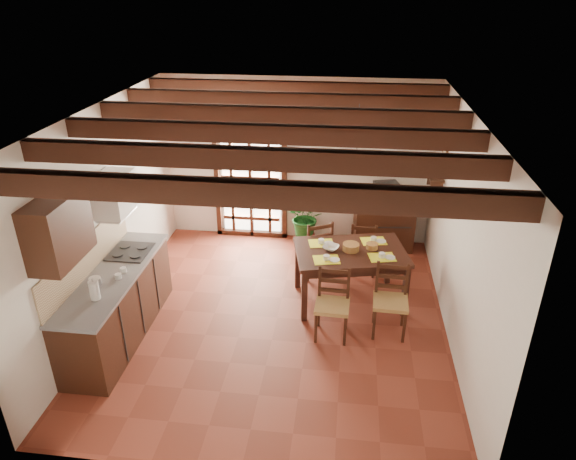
% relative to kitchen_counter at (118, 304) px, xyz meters
% --- Properties ---
extents(ground_plane, '(5.00, 5.00, 0.00)m').
position_rel_kitchen_counter_xyz_m(ground_plane, '(1.96, 0.60, -0.47)').
color(ground_plane, maroon).
extents(room_shell, '(4.52, 5.02, 2.81)m').
position_rel_kitchen_counter_xyz_m(room_shell, '(1.96, 0.60, 1.34)').
color(room_shell, silver).
rests_on(room_shell, ground_plane).
extents(ceiling_beams, '(4.50, 4.34, 0.20)m').
position_rel_kitchen_counter_xyz_m(ceiling_beams, '(1.96, 0.60, 2.22)').
color(ceiling_beams, black).
rests_on(ceiling_beams, room_shell).
extents(french_door, '(1.26, 0.11, 2.32)m').
position_rel_kitchen_counter_xyz_m(french_door, '(1.16, 3.05, 0.70)').
color(french_door, white).
rests_on(french_door, ground_plane).
extents(kitchen_counter, '(0.64, 2.25, 1.38)m').
position_rel_kitchen_counter_xyz_m(kitchen_counter, '(0.00, 0.00, 0.00)').
color(kitchen_counter, '#331A10').
rests_on(kitchen_counter, ground_plane).
extents(upper_cabinet, '(0.35, 0.80, 0.70)m').
position_rel_kitchen_counter_xyz_m(upper_cabinet, '(-0.12, -0.70, 1.38)').
color(upper_cabinet, '#331A10').
rests_on(upper_cabinet, room_shell).
extents(range_hood, '(0.38, 0.60, 0.54)m').
position_rel_kitchen_counter_xyz_m(range_hood, '(-0.09, 0.55, 1.26)').
color(range_hood, white).
rests_on(range_hood, room_shell).
extents(counter_items, '(0.50, 1.43, 0.25)m').
position_rel_kitchen_counter_xyz_m(counter_items, '(0.00, 0.09, 0.49)').
color(counter_items, black).
rests_on(counter_items, kitchen_counter).
extents(dining_table, '(1.67, 1.26, 0.82)m').
position_rel_kitchen_counter_xyz_m(dining_table, '(2.91, 1.15, 0.24)').
color(dining_table, black).
rests_on(dining_table, ground_plane).
extents(chair_near_left, '(0.44, 0.42, 0.93)m').
position_rel_kitchen_counter_xyz_m(chair_near_left, '(2.70, 0.32, -0.18)').
color(chair_near_left, '#AC8749').
rests_on(chair_near_left, ground_plane).
extents(chair_near_right, '(0.45, 0.43, 0.95)m').
position_rel_kitchen_counter_xyz_m(chair_near_right, '(3.44, 0.48, -0.18)').
color(chair_near_right, '#AC8749').
rests_on(chair_near_right, ground_plane).
extents(chair_far_left, '(0.58, 0.57, 0.95)m').
position_rel_kitchen_counter_xyz_m(chair_far_left, '(2.38, 1.83, -0.18)').
color(chair_far_left, '#AC8749').
rests_on(chair_far_left, ground_plane).
extents(chair_far_right, '(0.43, 0.41, 0.89)m').
position_rel_kitchen_counter_xyz_m(chair_far_right, '(3.11, 1.98, -0.19)').
color(chair_far_right, '#AC8749').
rests_on(chair_far_right, ground_plane).
extents(table_setting, '(1.09, 0.73, 0.10)m').
position_rel_kitchen_counter_xyz_m(table_setting, '(2.91, 1.15, 0.44)').
color(table_setting, '#F8FF28').
rests_on(table_setting, dining_table).
extents(table_bowl, '(0.27, 0.27, 0.05)m').
position_rel_kitchen_counter_xyz_m(table_bowl, '(2.63, 1.15, 0.37)').
color(table_bowl, white).
rests_on(table_bowl, dining_table).
extents(sideboard, '(1.02, 0.54, 0.83)m').
position_rel_kitchen_counter_xyz_m(sideboard, '(3.46, 2.83, -0.06)').
color(sideboard, '#331A10').
rests_on(sideboard, ground_plane).
extents(crt_tv, '(0.46, 0.44, 0.33)m').
position_rel_kitchen_counter_xyz_m(crt_tv, '(3.46, 2.82, 0.54)').
color(crt_tv, black).
rests_on(crt_tv, sideboard).
extents(fuse_box, '(0.25, 0.03, 0.32)m').
position_rel_kitchen_counter_xyz_m(fuse_box, '(3.46, 3.08, 1.28)').
color(fuse_box, white).
rests_on(fuse_box, room_shell).
extents(plant_pot, '(0.39, 0.39, 0.24)m').
position_rel_kitchen_counter_xyz_m(plant_pot, '(2.15, 2.78, -0.36)').
color(plant_pot, maroon).
rests_on(plant_pot, ground_plane).
extents(potted_plant, '(1.72, 1.49, 1.83)m').
position_rel_kitchen_counter_xyz_m(potted_plant, '(2.15, 2.78, 0.10)').
color(potted_plant, '#144C19').
rests_on(potted_plant, ground_plane).
extents(wall_shelf, '(0.20, 0.42, 0.20)m').
position_rel_kitchen_counter_xyz_m(wall_shelf, '(4.10, 2.20, 1.04)').
color(wall_shelf, '#331A10').
rests_on(wall_shelf, room_shell).
extents(shelf_vase, '(0.15, 0.15, 0.15)m').
position_rel_kitchen_counter_xyz_m(shelf_vase, '(4.10, 2.20, 1.18)').
color(shelf_vase, '#B2BFB2').
rests_on(shelf_vase, wall_shelf).
extents(shelf_flowers, '(0.14, 0.14, 0.36)m').
position_rel_kitchen_counter_xyz_m(shelf_flowers, '(4.10, 2.20, 1.38)').
color(shelf_flowers, '#F8FF28').
rests_on(shelf_flowers, shelf_vase).
extents(framed_picture, '(0.03, 0.32, 0.32)m').
position_rel_kitchen_counter_xyz_m(framed_picture, '(4.18, 2.20, 1.58)').
color(framed_picture, brown).
rests_on(framed_picture, room_shell).
extents(pendant_lamp, '(0.36, 0.36, 0.84)m').
position_rel_kitchen_counter_xyz_m(pendant_lamp, '(2.91, 1.25, 1.60)').
color(pendant_lamp, black).
rests_on(pendant_lamp, room_shell).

